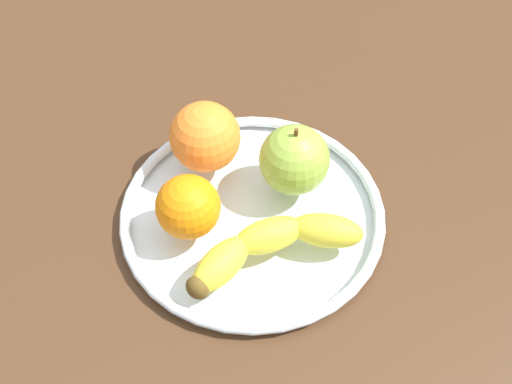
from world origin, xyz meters
TOP-DOWN VIEW (x-y plane):
  - ground_plane at (0.00, 0.00)cm, footprint 167.33×167.33cm
  - fruit_bowl at (0.00, 0.00)cm, footprint 28.53×28.53cm
  - banana at (-1.71, 5.71)cm, footprint 18.31×10.40cm
  - apple at (-4.46, -3.68)cm, footprint 7.60×7.60cm
  - orange_center at (6.48, 2.10)cm, footprint 6.68×6.68cm
  - orange_back_right at (5.10, -6.97)cm, footprint 7.81×7.81cm

SIDE VIEW (x-z plane):
  - ground_plane at x=0.00cm, z-range -4.00..0.00cm
  - fruit_bowl at x=0.00cm, z-range 0.02..1.82cm
  - banana at x=-1.71cm, z-range 1.80..5.29cm
  - orange_center at x=6.48cm, z-range 1.80..8.48cm
  - apple at x=-4.46cm, z-range 1.40..9.80cm
  - orange_back_right at x=5.10cm, z-range 1.80..9.61cm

